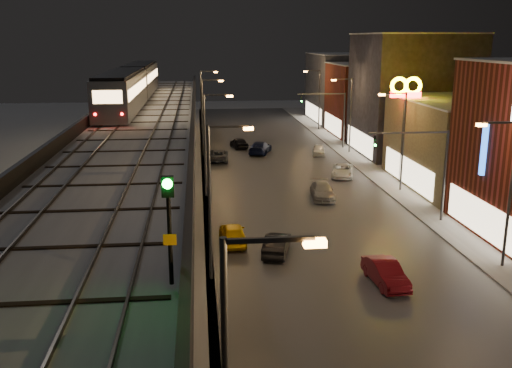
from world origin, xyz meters
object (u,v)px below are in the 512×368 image
car_far_white (239,143)px  car_onc_silver (385,274)px  car_mid_dark (260,148)px  car_taxi (233,234)px  car_mid_silver (218,156)px  car_onc_red (319,150)px  rail_signal (169,209)px  car_near_white (277,245)px  car_onc_white (322,191)px  subway_train (133,84)px  car_onc_dark (343,171)px

car_far_white → car_onc_silver: size_ratio=0.96×
car_mid_dark → car_taxi: bearing=98.8°
car_mid_silver → car_onc_red: car_mid_silver is taller
rail_signal → car_near_white: bearing=73.1°
car_mid_dark → car_onc_white: size_ratio=1.12×
car_taxi → car_onc_white: car_taxi is taller
car_mid_dark → car_far_white: bearing=-41.1°
car_taxi → subway_train: bearing=-74.4°
car_near_white → car_onc_white: car_near_white is taller
car_onc_red → car_onc_silver: bearing=-84.8°
car_mid_dark → car_onc_white: 20.48m
car_near_white → car_far_white: bearing=-75.1°
car_taxi → car_onc_white: size_ratio=0.93×
rail_signal → car_far_white: bearing=83.9°
subway_train → car_onc_silver: (17.58, -37.73, -7.84)m
rail_signal → car_taxi: 22.73m
car_mid_dark → car_onc_red: car_mid_dark is taller
car_far_white → car_onc_silver: car_onc_silver is taller
car_onc_white → car_onc_red: size_ratio=1.26×
rail_signal → car_taxi: bearing=81.8°
subway_train → car_onc_red: bearing=-2.6°
subway_train → car_far_white: subway_train is taller
car_onc_red → car_far_white: bearing=161.3°
car_mid_silver → car_onc_dark: (12.10, -9.08, -0.03)m
car_mid_silver → car_onc_red: 12.27m
car_near_white → car_far_white: car_far_white is taller
car_near_white → car_far_white: (0.24, 36.78, 0.00)m
car_mid_dark → car_onc_red: bearing=-173.3°
car_far_white → car_onc_red: car_far_white is taller
car_onc_silver → car_onc_red: car_onc_silver is taller
rail_signal → car_onc_white: bearing=70.0°
subway_train → car_onc_silver: size_ratio=9.31×
car_taxi → car_near_white: bearing=139.4°
car_onc_silver → car_onc_dark: 25.85m
car_taxi → car_onc_dark: car_taxi is taller
subway_train → car_taxi: bearing=-72.7°
car_mid_silver → car_mid_dark: car_mid_dark is taller
car_taxi → car_far_white: 34.73m
subway_train → car_mid_dark: subway_train is taller
car_near_white → car_far_white: size_ratio=1.03×
car_mid_dark → car_far_white: size_ratio=1.29×
rail_signal → car_mid_dark: 53.00m
rail_signal → car_onc_dark: size_ratio=0.73×
car_mid_dark → car_mid_silver: bearing=53.1°
car_mid_dark → car_onc_silver: (2.94, -38.19, -0.06)m
subway_train → car_onc_white: 27.78m
rail_signal → car_onc_red: size_ratio=0.91×
car_onc_red → car_onc_dark: bearing=-78.6°
subway_train → car_onc_silver: bearing=-65.0°
rail_signal → car_onc_white: (11.47, 31.48, -8.27)m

